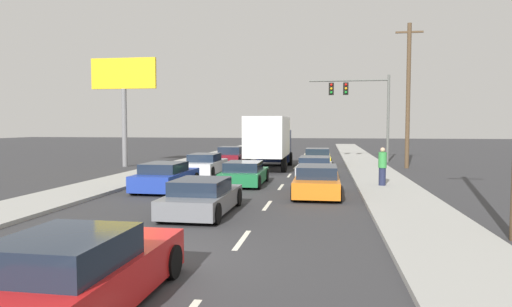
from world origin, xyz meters
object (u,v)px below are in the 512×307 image
object	(u,v)px
car_red	(77,277)
utility_pole_mid	(408,94)
car_yellow	(317,157)
car_silver	(315,168)
traffic_signal_mast	(355,97)
car_orange	(317,181)
car_maroon	(231,156)
pedestrian_near_corner	(382,166)
car_green	(244,174)
box_truck	(270,140)
car_blue	(166,177)
car_white	(205,165)
car_gray	(202,197)
roadside_billboard	(124,88)

from	to	relation	value
car_red	utility_pole_mid	bearing A→B (deg)	70.11
car_yellow	utility_pole_mid	bearing A→B (deg)	-12.94
car_silver	traffic_signal_mast	size ratio (longest dim) A/B	0.67
car_orange	traffic_signal_mast	distance (m)	18.59
car_maroon	pedestrian_near_corner	xyz separation A→B (m)	(9.68, -11.88, 0.43)
car_maroon	car_green	bearing A→B (deg)	-74.97
car_yellow	car_silver	size ratio (longest dim) A/B	0.98
car_green	car_orange	world-z (taller)	car_orange
box_truck	utility_pole_mid	xyz separation A→B (m)	(9.20, 1.94, 3.05)
car_orange	utility_pole_mid	xyz separation A→B (m)	(5.83, 12.92, 4.45)
car_blue	car_white	bearing A→B (deg)	89.79
car_white	box_truck	world-z (taller)	box_truck
car_white	traffic_signal_mast	world-z (taller)	traffic_signal_mast
car_blue	pedestrian_near_corner	distance (m)	9.98
car_red	traffic_signal_mast	world-z (taller)	traffic_signal_mast
car_red	utility_pole_mid	world-z (taller)	utility_pole_mid
car_yellow	car_gray	bearing A→B (deg)	-100.32
car_white	car_red	world-z (taller)	car_red
car_yellow	car_orange	size ratio (longest dim) A/B	1.00
car_red	car_orange	size ratio (longest dim) A/B	1.04
traffic_signal_mast	car_white	bearing A→B (deg)	-131.27
car_silver	car_orange	distance (m)	6.53
car_green	utility_pole_mid	xyz separation A→B (m)	(9.43, 10.16, 4.48)
box_truck	car_green	distance (m)	8.34
car_gray	car_red	bearing A→B (deg)	-88.01
car_maroon	car_gray	bearing A→B (deg)	-80.91
car_maroon	car_white	distance (m)	7.34
car_red	roadside_billboard	xyz separation A→B (m)	(-10.34, 23.77, 4.98)
car_maroon	car_green	distance (m)	12.06
car_white	car_green	world-z (taller)	car_white
roadside_billboard	pedestrian_near_corner	bearing A→B (deg)	-27.28
car_silver	pedestrian_near_corner	xyz separation A→B (m)	(3.20, -3.99, 0.47)
car_white	car_gray	world-z (taller)	car_white
car_yellow	utility_pole_mid	world-z (taller)	utility_pole_mid
traffic_signal_mast	car_red	bearing A→B (deg)	-101.27
car_white	pedestrian_near_corner	world-z (taller)	pedestrian_near_corner
car_orange	pedestrian_near_corner	xyz separation A→B (m)	(2.96, 2.54, 0.44)
car_red	car_white	bearing A→B (deg)	99.69
car_maroon	car_white	size ratio (longest dim) A/B	0.93
car_white	car_green	xyz separation A→B (m)	(3.17, -4.31, -0.03)
box_truck	car_red	size ratio (longest dim) A/B	1.66
car_maroon	car_blue	distance (m)	13.94
car_white	car_red	xyz separation A→B (m)	(3.36, -19.69, 0.02)
car_blue	car_silver	bearing A→B (deg)	42.71
car_blue	car_yellow	world-z (taller)	car_blue
car_blue	car_yellow	xyz separation A→B (m)	(6.55, 13.84, -0.02)
car_white	traffic_signal_mast	size ratio (longest dim) A/B	0.67
box_truck	roadside_billboard	world-z (taller)	roadside_billboard
car_yellow	roadside_billboard	bearing A→B (deg)	-166.80
car_white	roadside_billboard	bearing A→B (deg)	149.69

